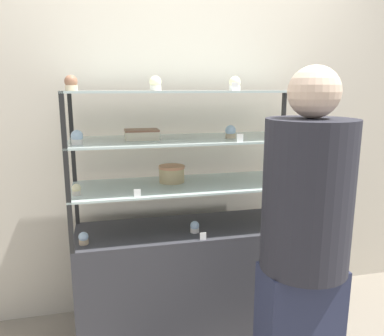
# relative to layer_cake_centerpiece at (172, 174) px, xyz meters

# --- Properties ---
(ground_plane) EXTENTS (20.00, 20.00, 0.00)m
(ground_plane) POSITION_rel_layer_cake_centerpiece_xyz_m (0.11, -0.07, -1.03)
(ground_plane) COLOR gray
(back_wall) EXTENTS (8.00, 0.05, 2.60)m
(back_wall) POSITION_rel_layer_cake_centerpiece_xyz_m (0.11, 0.31, 0.27)
(back_wall) COLOR beige
(back_wall) RESTS_ON ground_plane
(display_base) EXTENTS (1.41, 0.47, 0.70)m
(display_base) POSITION_rel_layer_cake_centerpiece_xyz_m (0.11, -0.07, -0.68)
(display_base) COLOR #333338
(display_base) RESTS_ON ground_plane
(display_riser_lower) EXTENTS (1.41, 0.47, 0.28)m
(display_riser_lower) POSITION_rel_layer_cake_centerpiece_xyz_m (0.11, -0.07, -0.07)
(display_riser_lower) COLOR black
(display_riser_lower) RESTS_ON display_base
(display_riser_middle) EXTENTS (1.41, 0.47, 0.28)m
(display_riser_middle) POSITION_rel_layer_cake_centerpiece_xyz_m (0.11, -0.07, 0.21)
(display_riser_middle) COLOR black
(display_riser_middle) RESTS_ON display_riser_lower
(display_riser_upper) EXTENTS (1.41, 0.47, 0.28)m
(display_riser_upper) POSITION_rel_layer_cake_centerpiece_xyz_m (0.11, -0.07, 0.49)
(display_riser_upper) COLOR black
(display_riser_upper) RESTS_ON display_riser_middle
(layer_cake_centerpiece) EXTENTS (0.16, 0.16, 0.10)m
(layer_cake_centerpiece) POSITION_rel_layer_cake_centerpiece_xyz_m (0.00, 0.00, 0.00)
(layer_cake_centerpiece) COLOR #DBBC84
(layer_cake_centerpiece) RESTS_ON display_riser_lower
(sheet_cake_frosted) EXTENTS (0.19, 0.14, 0.06)m
(sheet_cake_frosted) POSITION_rel_layer_cake_centerpiece_xyz_m (-0.18, -0.05, 0.25)
(sheet_cake_frosted) COLOR beige
(sheet_cake_frosted) RESTS_ON display_riser_middle
(cupcake_0) EXTENTS (0.05, 0.05, 0.07)m
(cupcake_0) POSITION_rel_layer_cake_centerpiece_xyz_m (-0.53, -0.19, -0.29)
(cupcake_0) COLOR #CCB28C
(cupcake_0) RESTS_ON display_base
(cupcake_1) EXTENTS (0.05, 0.05, 0.07)m
(cupcake_1) POSITION_rel_layer_cake_centerpiece_xyz_m (0.11, -0.16, -0.29)
(cupcake_1) COLOR white
(cupcake_1) RESTS_ON display_base
(cupcake_2) EXTENTS (0.05, 0.05, 0.07)m
(cupcake_2) POSITION_rel_layer_cake_centerpiece_xyz_m (0.77, -0.18, -0.29)
(cupcake_2) COLOR #CCB28C
(cupcake_2) RESTS_ON display_base
(price_tag_0) EXTENTS (0.04, 0.00, 0.04)m
(price_tag_0) POSITION_rel_layer_cake_centerpiece_xyz_m (0.13, -0.28, -0.31)
(price_tag_0) COLOR white
(price_tag_0) RESTS_ON display_base
(cupcake_3) EXTENTS (0.05, 0.05, 0.06)m
(cupcake_3) POSITION_rel_layer_cake_centerpiece_xyz_m (-0.55, -0.16, -0.02)
(cupcake_3) COLOR beige
(cupcake_3) RESTS_ON display_riser_lower
(cupcake_4) EXTENTS (0.05, 0.05, 0.06)m
(cupcake_4) POSITION_rel_layer_cake_centerpiece_xyz_m (0.76, -0.13, -0.02)
(cupcake_4) COLOR beige
(cupcake_4) RESTS_ON display_riser_lower
(price_tag_1) EXTENTS (0.04, 0.00, 0.04)m
(price_tag_1) POSITION_rel_layer_cake_centerpiece_xyz_m (-0.24, -0.28, -0.03)
(price_tag_1) COLOR white
(price_tag_1) RESTS_ON display_riser_lower
(cupcake_5) EXTENTS (0.06, 0.06, 0.08)m
(cupcake_5) POSITION_rel_layer_cake_centerpiece_xyz_m (-0.53, -0.17, 0.26)
(cupcake_5) COLOR white
(cupcake_5) RESTS_ON display_riser_middle
(cupcake_6) EXTENTS (0.06, 0.06, 0.08)m
(cupcake_6) POSITION_rel_layer_cake_centerpiece_xyz_m (0.34, -0.11, 0.26)
(cupcake_6) COLOR #CCB28C
(cupcake_6) RESTS_ON display_riser_middle
(cupcake_7) EXTENTS (0.06, 0.06, 0.08)m
(cupcake_7) POSITION_rel_layer_cake_centerpiece_xyz_m (0.76, -0.12, 0.26)
(cupcake_7) COLOR beige
(cupcake_7) RESTS_ON display_riser_middle
(price_tag_2) EXTENTS (0.04, 0.00, 0.04)m
(price_tag_2) POSITION_rel_layer_cake_centerpiece_xyz_m (0.33, -0.28, 0.25)
(price_tag_2) COLOR white
(price_tag_2) RESTS_ON display_riser_middle
(cupcake_8) EXTENTS (0.06, 0.06, 0.08)m
(cupcake_8) POSITION_rel_layer_cake_centerpiece_xyz_m (-0.54, -0.19, 0.54)
(cupcake_8) COLOR #CCB28C
(cupcake_8) RESTS_ON display_riser_upper
(cupcake_9) EXTENTS (0.06, 0.06, 0.08)m
(cupcake_9) POSITION_rel_layer_cake_centerpiece_xyz_m (-0.11, -0.15, 0.54)
(cupcake_9) COLOR beige
(cupcake_9) RESTS_ON display_riser_upper
(cupcake_10) EXTENTS (0.06, 0.06, 0.08)m
(cupcake_10) POSITION_rel_layer_cake_centerpiece_xyz_m (0.33, -0.17, 0.54)
(cupcake_10) COLOR white
(cupcake_10) RESTS_ON display_riser_upper
(cupcake_11) EXTENTS (0.06, 0.06, 0.08)m
(cupcake_11) POSITION_rel_layer_cake_centerpiece_xyz_m (0.77, -0.12, 0.54)
(cupcake_11) COLOR beige
(cupcake_11) RESTS_ON display_riser_upper
(price_tag_3) EXTENTS (0.04, 0.00, 0.04)m
(price_tag_3) POSITION_rel_layer_cake_centerpiece_xyz_m (0.30, -0.28, 0.52)
(price_tag_3) COLOR white
(price_tag_3) RESTS_ON display_riser_upper
(customer_figure) EXTENTS (0.38, 0.38, 1.63)m
(customer_figure) POSITION_rel_layer_cake_centerpiece_xyz_m (0.44, -0.82, -0.15)
(customer_figure) COLOR #282D47
(customer_figure) RESTS_ON ground_plane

